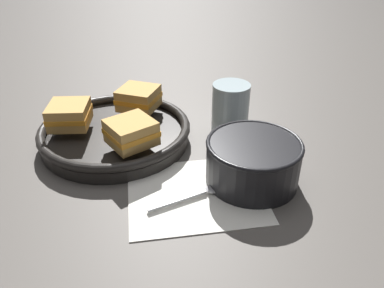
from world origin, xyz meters
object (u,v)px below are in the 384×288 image
Objects in this scene: sandwich_far_left at (131,132)px; skillet at (116,133)px; soup_bowl at (253,159)px; sandwich_near_left at (139,98)px; spoon at (207,191)px; sandwich_near_right at (69,115)px; drinking_glass at (230,109)px.

skillet is at bearing 104.40° from sandwich_far_left.
sandwich_near_left is (-0.15, 0.27, 0.02)m from soup_bowl.
spoon is 0.33m from sandwich_near_right.
soup_bowl is 0.30m from skillet.
soup_bowl is 0.10m from spoon.
soup_bowl is 0.18m from drinking_glass.
drinking_glass is at bearing 48.47° from spoon.
sandwich_far_left reaches higher than skillet.
spoon is 1.57× the size of sandwich_near_right.
sandwich_near_left and sandwich_far_left have the same top height.
soup_bowl is at bearing -33.06° from sandwich_far_left.
soup_bowl is 0.31m from sandwich_near_left.
spoon is at bearing -49.76° from sandwich_near_right.
drinking_glass is at bearing 13.29° from sandwich_far_left.
drinking_glass reaches higher than soup_bowl.
sandwich_near_left is at bearing 44.40° from skillet.
spoon is 0.18m from sandwich_far_left.
sandwich_far_left is at bearing -75.60° from skillet.
spoon is at bearing -77.93° from sandwich_near_left.
skillet is at bearing -135.60° from sandwich_near_left.
drinking_glass is (0.03, 0.18, 0.01)m from soup_bowl.
spoon is at bearing -171.14° from soup_bowl.
sandwich_near_right is at bearing 170.07° from drinking_glass.
sandwich_near_right reaches higher than skillet.
drinking_glass is (0.24, -0.03, 0.03)m from skillet.
drinking_glass reaches higher than spoon.
drinking_glass reaches higher than skillet.
sandwich_far_left is (-0.04, -0.15, 0.00)m from sandwich_near_left.
spoon is 1.39× the size of drinking_glass.
drinking_glass is (0.12, 0.19, 0.05)m from spoon.
drinking_glass is (0.33, -0.06, -0.01)m from sandwich_near_right.
sandwich_near_right is 0.88× the size of drinking_glass.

